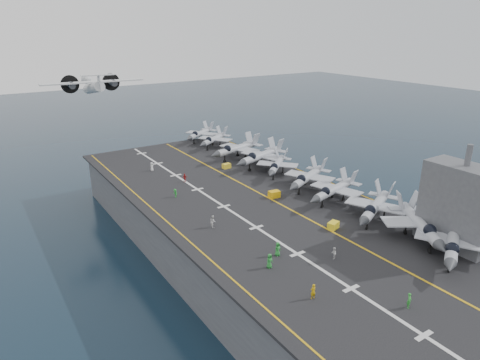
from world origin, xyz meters
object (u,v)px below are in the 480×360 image
island_superstructure (461,196)px  tow_cart_a (333,225)px  fighter_jet_0 (453,241)px  transport_plane (94,88)px

island_superstructure → tow_cart_a: island_superstructure is taller
fighter_jet_0 → tow_cart_a: size_ratio=8.13×
island_superstructure → tow_cart_a: 18.53m
fighter_jet_0 → tow_cart_a: fighter_jet_0 is taller
island_superstructure → fighter_jet_0: (-4.01, -2.20, -4.96)m
island_superstructure → tow_cart_a: bearing=130.2°
fighter_jet_0 → tow_cart_a: bearing=114.8°
fighter_jet_0 → tow_cart_a: (-7.08, 15.32, -1.98)m
tow_cart_a → transport_plane: size_ratio=0.08×
transport_plane → fighter_jet_0: bearing=-74.0°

